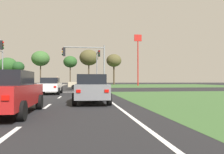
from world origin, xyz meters
TOP-DOWN VIEW (x-y plane):
  - ground_plane at (0.00, 30.00)m, footprint 200.00×200.00m
  - grass_verge_far_right at (25.50, 54.50)m, footprint 35.00×35.00m
  - median_island_far at (0.00, 55.00)m, footprint 1.20×36.00m
  - lane_dash_near at (3.50, 3.34)m, footprint 0.14×2.00m
  - lane_dash_second at (3.50, 9.34)m, footprint 0.14×2.00m
  - lane_dash_third at (3.50, 15.34)m, footprint 0.14×2.00m
  - edge_line_right at (6.85, 12.00)m, footprint 0.14×24.00m
  - stop_bar_near at (3.80, 23.00)m, footprint 6.40×0.50m
  - crosswalk_bar_fourth at (-2.95, 24.80)m, footprint 0.70×2.80m
  - crosswalk_bar_fifth at (-1.80, 24.80)m, footprint 0.70×2.80m
  - crosswalk_bar_sixth at (-0.65, 24.80)m, footprint 0.70×2.80m
  - car_beige_near at (5.35, 31.73)m, footprint 4.39×2.06m
  - car_grey_second at (5.66, 10.61)m, footprint 1.94×4.21m
  - car_maroon_third at (-2.45, 49.01)m, footprint 2.03×4.18m
  - car_silver_fourth at (5.65, 19.20)m, footprint 2.02×4.45m
  - car_white_sixth at (2.24, 19.64)m, footprint 1.94×4.20m
  - car_red_seventh at (2.42, 6.69)m, footprint 2.04×4.61m
  - traffic_signal_far_left at (-7.60, 35.31)m, footprint 0.32×3.87m
  - traffic_signal_far_right at (7.60, 34.68)m, footprint 0.32×5.44m
  - traffic_signal_near_right at (5.81, 23.40)m, footprint 4.78×0.32m
  - pedestrian_at_median at (0.26, 43.61)m, footprint 0.34×0.34m
  - fastfood_pole_sign at (18.53, 51.98)m, footprint 1.80×0.40m
  - treeline_second at (-15.35, 64.10)m, footprint 5.11×5.11m
  - treeline_third at (-12.41, 63.54)m, footprint 3.31×3.31m
  - treeline_fourth at (-6.49, 63.82)m, footprint 4.99×4.99m
  - treeline_fifth at (1.60, 66.04)m, footprint 4.02×4.02m
  - treeline_sixth at (7.01, 64.93)m, footprint 5.47×5.47m
  - treeline_seventh at (14.79, 67.58)m, footprint 4.64×4.64m

SIDE VIEW (x-z plane):
  - ground_plane at x=0.00m, z-range 0.00..0.00m
  - grass_verge_far_right at x=25.50m, z-range 0.00..0.01m
  - lane_dash_near at x=3.50m, z-range 0.00..0.01m
  - lane_dash_second at x=3.50m, z-range 0.00..0.01m
  - lane_dash_third at x=3.50m, z-range 0.00..0.01m
  - edge_line_right at x=6.85m, z-range 0.00..0.01m
  - stop_bar_near at x=3.80m, z-range 0.00..0.01m
  - crosswalk_bar_fourth at x=-2.95m, z-range 0.00..0.01m
  - crosswalk_bar_fifth at x=-1.80m, z-range 0.00..0.01m
  - crosswalk_bar_sixth at x=-0.65m, z-range 0.00..0.01m
  - median_island_far at x=0.00m, z-range 0.00..0.14m
  - car_silver_fourth at x=5.65m, z-range 0.02..1.49m
  - car_white_sixth at x=2.24m, z-range 0.02..1.53m
  - car_maroon_third at x=-2.45m, z-range 0.02..1.56m
  - car_beige_near at x=5.35m, z-range 0.02..1.58m
  - car_grey_second at x=5.66m, z-range 0.01..1.60m
  - car_red_seventh at x=2.42m, z-range 0.02..1.62m
  - pedestrian_at_median at x=0.26m, z-range 0.35..2.26m
  - traffic_signal_near_right at x=5.81m, z-range 1.01..6.20m
  - traffic_signal_far_left at x=-7.60m, z-range 1.07..7.19m
  - traffic_signal_far_right at x=7.60m, z-range 1.17..7.21m
  - treeline_third at x=-12.41m, z-range 1.78..8.26m
  - treeline_second at x=-15.35m, z-range 1.62..9.23m
  - treeline_fifth at x=1.60m, z-range 2.50..10.99m
  - treeline_seventh at x=14.79m, z-range 2.67..12.08m
  - treeline_fourth at x=-6.49m, z-range 2.64..12.20m
  - treeline_sixth at x=7.01m, z-range 2.80..13.11m
  - fastfood_pole_sign at x=18.53m, z-range 2.79..15.20m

